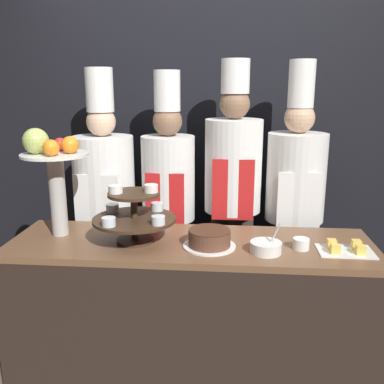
# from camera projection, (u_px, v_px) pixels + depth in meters

# --- Properties ---
(wall_back) EXTENTS (10.00, 0.06, 2.80)m
(wall_back) POSITION_uv_depth(u_px,v_px,m) (202.00, 127.00, 3.10)
(wall_back) COLOR black
(wall_back) RESTS_ON ground_plane
(buffet_counter) EXTENTS (1.95, 0.59, 0.88)m
(buffet_counter) POSITION_uv_depth(u_px,v_px,m) (190.00, 315.00, 2.41)
(buffet_counter) COLOR black
(buffet_counter) RESTS_ON ground_plane
(tiered_stand) EXTENTS (0.44, 0.44, 0.31)m
(tiered_stand) POSITION_uv_depth(u_px,v_px,m) (134.00, 214.00, 2.26)
(tiered_stand) COLOR #3D2819
(tiered_stand) RESTS_ON buffet_counter
(fruit_pedestal) EXTENTS (0.36, 0.36, 0.60)m
(fruit_pedestal) POSITION_uv_depth(u_px,v_px,m) (52.00, 165.00, 2.30)
(fruit_pedestal) COLOR #B2ADA8
(fruit_pedestal) RESTS_ON buffet_counter
(cake_round) EXTENTS (0.27, 0.27, 0.09)m
(cake_round) POSITION_uv_depth(u_px,v_px,m) (209.00, 239.00, 2.22)
(cake_round) COLOR white
(cake_round) RESTS_ON buffet_counter
(cup_white) EXTENTS (0.08, 0.08, 0.06)m
(cup_white) POSITION_uv_depth(u_px,v_px,m) (301.00, 244.00, 2.19)
(cup_white) COLOR white
(cup_white) RESTS_ON buffet_counter
(cake_square_tray) EXTENTS (0.27, 0.19, 0.05)m
(cake_square_tray) POSITION_uv_depth(u_px,v_px,m) (346.00, 249.00, 2.15)
(cake_square_tray) COLOR white
(cake_square_tray) RESTS_ON buffet_counter
(serving_bowl_near) EXTENTS (0.16, 0.16, 0.16)m
(serving_bowl_near) POSITION_uv_depth(u_px,v_px,m) (266.00, 247.00, 2.14)
(serving_bowl_near) COLOR white
(serving_bowl_near) RESTS_ON buffet_counter
(chef_left) EXTENTS (0.41, 0.41, 1.81)m
(chef_left) POSITION_uv_depth(u_px,v_px,m) (105.00, 199.00, 2.89)
(chef_left) COLOR #28282D
(chef_left) RESTS_ON ground_plane
(chef_center_left) EXTENTS (0.35, 0.35, 1.79)m
(chef_center_left) POSITION_uv_depth(u_px,v_px,m) (169.00, 198.00, 2.85)
(chef_center_left) COLOR #28282D
(chef_center_left) RESTS_ON ground_plane
(chef_center_right) EXTENTS (0.37, 0.37, 1.86)m
(chef_center_right) POSITION_uv_depth(u_px,v_px,m) (233.00, 190.00, 2.80)
(chef_center_right) COLOR #38332D
(chef_center_right) RESTS_ON ground_plane
(chef_right) EXTENTS (0.38, 0.38, 1.85)m
(chef_right) POSITION_uv_depth(u_px,v_px,m) (295.00, 199.00, 2.78)
(chef_right) COLOR black
(chef_right) RESTS_ON ground_plane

